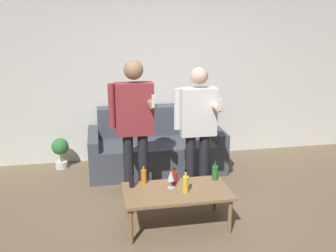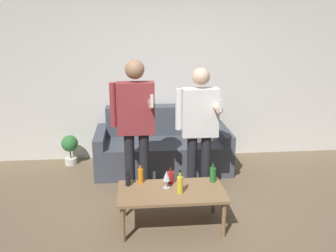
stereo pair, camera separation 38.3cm
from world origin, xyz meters
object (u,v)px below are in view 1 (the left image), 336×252
Objects in this scene: couch at (155,147)px; person_standing_right at (198,122)px; coffee_table at (177,194)px; bottle_orange at (215,172)px; person_standing_left at (134,120)px.

person_standing_right is (0.38, -0.93, 0.62)m from couch.
bottle_orange is (0.47, 0.18, 0.13)m from coffee_table.
coffee_table is 1.03m from person_standing_left.
coffee_table is at bearing -119.42° from person_standing_right.
person_standing_left is (-0.83, 0.56, 0.49)m from bottle_orange.
bottle_orange reaches higher than coffee_table.
person_standing_left reaches higher than coffee_table.
person_standing_left is (-0.39, -0.91, 0.68)m from couch.
bottle_orange is at bearing -83.39° from person_standing_right.
person_standing_right is at bearing -1.15° from person_standing_left.
couch reaches higher than coffee_table.
coffee_table is 0.52m from bottle_orange.
couch is at bearing 88.84° from coffee_table.
person_standing_left is (-0.35, 0.74, 0.62)m from coffee_table.
couch reaches higher than bottle_orange.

